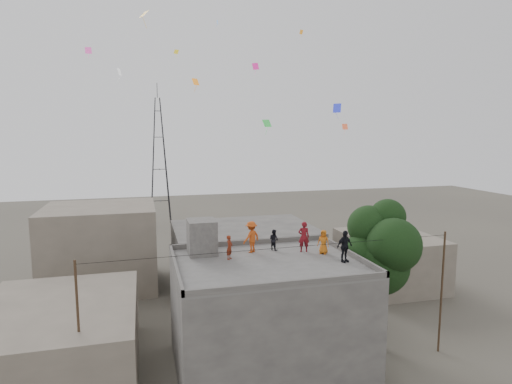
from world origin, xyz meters
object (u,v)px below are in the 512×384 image
stair_head_box (202,237)px  transmission_tower (159,162)px  person_red_adult (304,237)px  tree (382,250)px  person_dark_adult (345,246)px

stair_head_box → transmission_tower: size_ratio=0.10×
stair_head_box → person_red_adult: bearing=-11.2°
stair_head_box → tree: tree is taller
tree → person_dark_adult: (-3.30, -1.64, 0.87)m
person_dark_adult → transmission_tower: bearing=84.7°
stair_head_box → transmission_tower: 37.46m
person_red_adult → person_dark_adult: person_red_adult is taller
stair_head_box → person_red_adult: 5.98m
person_dark_adult → person_red_adult: bearing=102.9°
transmission_tower → person_dark_adult: (8.07, -41.05, -2.09)m
tree → person_red_adult: tree is taller
transmission_tower → person_red_adult: size_ratio=11.00×
transmission_tower → person_red_adult: bearing=-80.2°
transmission_tower → person_dark_adult: 41.88m
person_red_adult → person_dark_adult: 2.85m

